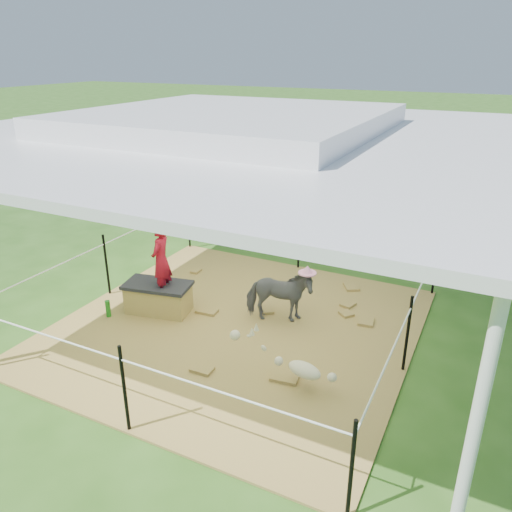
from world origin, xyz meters
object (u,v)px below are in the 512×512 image
at_px(pony, 279,296).
at_px(trash_barrel, 511,201).
at_px(straw_bale, 159,299).
at_px(distant_person, 447,182).
at_px(picnic_table_near, 467,183).
at_px(foal, 305,368).
at_px(woman, 161,253).
at_px(green_bottle, 108,309).

distance_m(pony, trash_barrel, 6.95).
xyz_separation_m(straw_bale, distant_person, (2.99, 7.28, 0.43)).
relative_size(straw_bale, distant_person, 0.67).
xyz_separation_m(trash_barrel, distant_person, (-1.42, 0.39, 0.19)).
distance_m(trash_barrel, picnic_table_near, 2.08).
height_order(pony, foal, pony).
distance_m(woman, distant_person, 7.84).
xyz_separation_m(trash_barrel, picnic_table_near, (-1.06, 1.79, -0.11)).
xyz_separation_m(pony, picnic_table_near, (1.69, 8.17, -0.05)).
xyz_separation_m(green_bottle, foal, (3.09, -0.29, 0.15)).
relative_size(woman, foal, 1.06).
distance_m(woman, foal, 2.63).
height_order(picnic_table_near, distant_person, distant_person).
xyz_separation_m(green_bottle, picnic_table_near, (3.90, 9.13, 0.21)).
height_order(woman, distant_person, woman).
bearing_deg(trash_barrel, foal, -103.80).
distance_m(straw_bale, trash_barrel, 8.19).
bearing_deg(woman, pony, 96.77).
height_order(straw_bale, pony, pony).
distance_m(straw_bale, foal, 2.65).
height_order(pony, distant_person, distant_person).
height_order(green_bottle, trash_barrel, trash_barrel).
distance_m(foal, trash_barrel, 7.86).
height_order(trash_barrel, picnic_table_near, trash_barrel).
bearing_deg(straw_bale, distant_person, 67.67).
relative_size(trash_barrel, distant_person, 0.71).
xyz_separation_m(straw_bale, picnic_table_near, (3.35, 8.68, 0.14)).
bearing_deg(woman, distant_person, 147.01).
distance_m(foal, distant_person, 8.05).
bearing_deg(green_bottle, foal, -5.45).
xyz_separation_m(pony, distant_person, (1.33, 6.77, 0.24)).
height_order(pony, picnic_table_near, pony).
relative_size(straw_bale, pony, 0.96).
height_order(green_bottle, picnic_table_near, picnic_table_near).
bearing_deg(distant_person, foal, 72.08).
bearing_deg(pony, green_bottle, 93.75).
bearing_deg(green_bottle, straw_bale, 39.29).
height_order(woman, trash_barrel, woman).
relative_size(green_bottle, distant_person, 0.19).
height_order(woman, green_bottle, woman).
bearing_deg(foal, distant_person, 99.41).
xyz_separation_m(foal, picnic_table_near, (0.81, 9.42, 0.06)).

